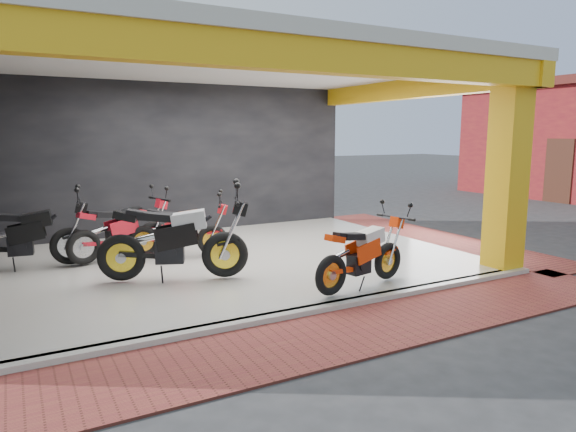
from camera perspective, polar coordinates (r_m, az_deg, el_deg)
name	(u,v)px	position (r m, az deg, el deg)	size (l,w,h in m)	color
ground	(291,291)	(7.86, 0.29, -8.34)	(80.00, 80.00, 0.00)	#2D2D30
showroom_floor	(239,260)	(9.58, -5.49, -4.87)	(8.00, 6.00, 0.10)	silver
showroom_ceiling	(236,62)	(9.38, -5.83, 16.67)	(8.40, 6.40, 0.20)	beige
back_wall	(185,160)	(12.23, -11.34, 6.09)	(8.20, 0.20, 3.50)	black
corner_column	(508,170)	(9.40, 23.21, 4.67)	(0.50, 0.50, 3.50)	gold
header_beam_front	(329,57)	(6.71, 4.62, 17.16)	(8.40, 0.30, 0.40)	gold
header_beam_right	(411,89)	(11.50, 13.46, 13.57)	(0.30, 6.40, 0.40)	gold
floor_kerb	(327,308)	(7.01, 4.37, -10.13)	(8.00, 0.20, 0.10)	silver
paver_front	(362,329)	(6.43, 8.22, -12.37)	(9.00, 1.40, 0.03)	brown
paver_right	(432,237)	(12.24, 15.69, -2.27)	(1.40, 7.00, 0.03)	brown
moto_hero	(388,243)	(8.08, 11.07, -2.98)	(1.93, 0.72, 1.18)	red
moto_row_a	(225,232)	(8.04, -7.06, -1.83)	(2.43, 0.90, 1.48)	black
moto_row_b	(152,221)	(10.02, -14.85, -0.59)	(2.04, 0.76, 1.25)	red
moto_row_c	(212,225)	(9.57, -8.43, -1.03)	(1.93, 0.71, 1.18)	red
moto_row_d	(69,228)	(9.55, -23.19, -1.24)	(2.17, 0.80, 1.33)	black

